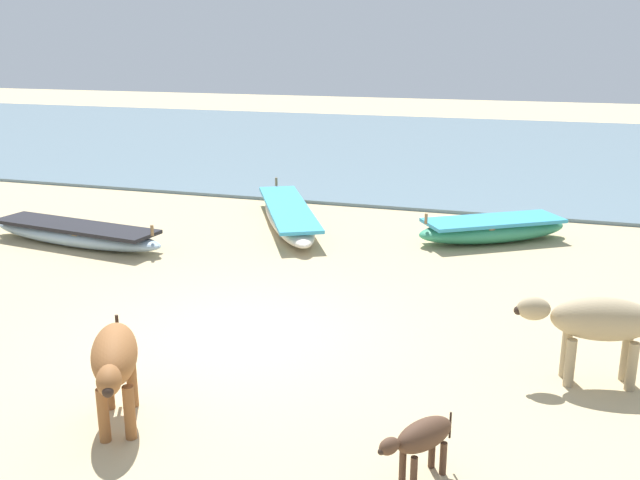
% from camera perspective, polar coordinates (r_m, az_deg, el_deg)
% --- Properties ---
extents(ground, '(80.00, 80.00, 0.00)m').
position_cam_1_polar(ground, '(9.83, -6.25, -7.61)').
color(ground, tan).
extents(sea_water, '(60.00, 20.00, 0.08)m').
position_cam_1_polar(sea_water, '(26.62, 9.51, 7.37)').
color(sea_water, slate).
rests_on(sea_water, ground).
extents(fishing_boat_1, '(3.02, 4.71, 0.63)m').
position_cam_1_polar(fishing_boat_1, '(15.32, -2.59, 2.05)').
color(fishing_boat_1, beige).
rests_on(fishing_boat_1, ground).
extents(fishing_boat_4, '(4.15, 1.35, 0.61)m').
position_cam_1_polar(fishing_boat_4, '(14.65, -19.09, 0.48)').
color(fishing_boat_4, '#8CA5B7').
rests_on(fishing_boat_4, ground).
extents(fishing_boat_5, '(3.16, 2.52, 0.67)m').
position_cam_1_polar(fishing_boat_5, '(14.49, 13.75, 0.87)').
color(fishing_boat_5, '#338C66').
rests_on(fishing_boat_5, ground).
extents(cow_adult_dun, '(1.63, 0.66, 1.06)m').
position_cam_1_polar(cow_adult_dun, '(8.79, 21.45, -6.19)').
color(cow_adult_dun, tan).
rests_on(cow_adult_dun, ground).
extents(calf_near_dark, '(0.66, 0.83, 0.59)m').
position_cam_1_polar(calf_near_dark, '(6.71, 8.20, -15.52)').
color(calf_near_dark, '#4C3323').
rests_on(calf_near_dark, ground).
extents(cow_second_adult_brown, '(1.07, 1.50, 1.05)m').
position_cam_1_polar(cow_second_adult_brown, '(7.61, -16.24, -9.26)').
color(cow_second_adult_brown, brown).
rests_on(cow_second_adult_brown, ground).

